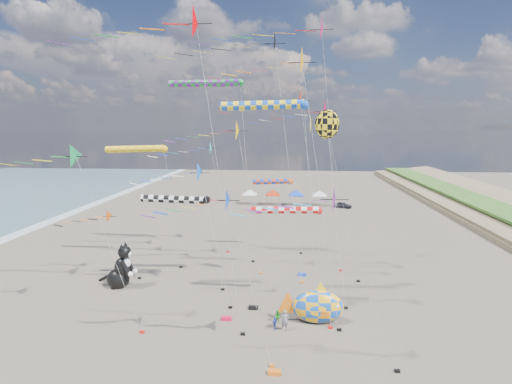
{
  "coord_description": "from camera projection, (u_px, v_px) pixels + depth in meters",
  "views": [
    {
      "loc": [
        2.68,
        -24.98,
        16.68
      ],
      "look_at": [
        -0.51,
        12.0,
        10.64
      ],
      "focal_mm": 28.0,
      "sensor_mm": 36.0,
      "label": 1
    }
  ],
  "objects": [
    {
      "name": "delta_kite_9",
      "position": [
        171.0,
        26.0,
        28.97
      ],
      "size": [
        14.99,
        2.67,
        25.56
      ],
      "color": "#EA0005",
      "rests_on": "ground"
    },
    {
      "name": "delta_kite_0",
      "position": [
        323.0,
        113.0,
        40.96
      ],
      "size": [
        11.57,
        2.61,
        19.66
      ],
      "color": "#E80031",
      "rests_on": "ground"
    },
    {
      "name": "delta_kite_1",
      "position": [
        67.0,
        160.0,
        30.88
      ],
      "size": [
        12.49,
        2.04,
        15.58
      ],
      "color": "#158B46",
      "rests_on": "ground"
    },
    {
      "name": "windsock_0",
      "position": [
        288.0,
        211.0,
        36.08
      ],
      "size": [
        7.87,
        0.68,
        9.61
      ],
      "color": "red",
      "rests_on": "ground"
    },
    {
      "name": "delta_kite_6",
      "position": [
        301.0,
        32.0,
        42.92
      ],
      "size": [
        17.25,
        2.84,
        28.46
      ],
      "color": "#CA1860",
      "rests_on": "ground"
    },
    {
      "name": "delta_kite_11",
      "position": [
        219.0,
        204.0,
        26.52
      ],
      "size": [
        8.25,
        1.69,
        12.87
      ],
      "color": "blue",
      "rests_on": "ground"
    },
    {
      "name": "child_blue",
      "position": [
        275.0,
        323.0,
        33.23
      ],
      "size": [
        0.61,
        0.65,
        1.08
      ],
      "primitive_type": "imported",
      "rotation": [
        0.0,
        0.0,
        0.86
      ],
      "color": "#2B44AA",
      "rests_on": "ground"
    },
    {
      "name": "windsock_5",
      "position": [
        267.0,
        106.0,
        35.18
      ],
      "size": [
        9.08,
        0.84,
        19.03
      ],
      "color": "blue",
      "rests_on": "ground"
    },
    {
      "name": "delta_kite_12",
      "position": [
        289.0,
        103.0,
        38.59
      ],
      "size": [
        10.63,
        2.1,
        20.38
      ],
      "color": "red",
      "rests_on": "ground"
    },
    {
      "name": "cat_inflatable",
      "position": [
        120.0,
        265.0,
        41.71
      ],
      "size": [
        3.81,
        2.23,
        4.88
      ],
      "primitive_type": null,
      "rotation": [
        0.0,
        0.0,
        -0.12
      ],
      "color": "black",
      "rests_on": "ground"
    },
    {
      "name": "child_green",
      "position": [
        278.0,
        317.0,
        34.3
      ],
      "size": [
        0.69,
        0.64,
        1.13
      ],
      "primitive_type": "imported",
      "rotation": [
        0.0,
        0.0,
        -0.52
      ],
      "color": "#22871E",
      "rests_on": "ground"
    },
    {
      "name": "kite_bag_3",
      "position": [
        275.0,
        372.0,
        27.19
      ],
      "size": [
        0.9,
        0.44,
        0.3
      ],
      "primitive_type": "cube",
      "color": "orange",
      "rests_on": "ground"
    },
    {
      "name": "windsock_2",
      "position": [
        208.0,
        84.0,
        46.89
      ],
      "size": [
        10.21,
        0.89,
        22.22
      ],
      "color": "green",
      "rests_on": "ground"
    },
    {
      "name": "windsock_1",
      "position": [
        139.0,
        149.0,
        46.01
      ],
      "size": [
        8.6,
        0.83,
        14.61
      ],
      "color": "yellow",
      "rests_on": "ground"
    },
    {
      "name": "kite_bag_2",
      "position": [
        253.0,
        308.0,
        36.94
      ],
      "size": [
        0.9,
        0.44,
        0.3
      ],
      "primitive_type": "cube",
      "color": "black",
      "rests_on": "ground"
    },
    {
      "name": "delta_kite_3",
      "position": [
        312.0,
        64.0,
        29.85
      ],
      "size": [
        9.12,
        2.38,
        22.84
      ],
      "color": "#FF9F08",
      "rests_on": "ground"
    },
    {
      "name": "delta_kite_10",
      "position": [
        230.0,
        132.0,
        43.64
      ],
      "size": [
        10.71,
        2.5,
        17.63
      ],
      "color": "#E7AD0A",
      "rests_on": "ground"
    },
    {
      "name": "ground",
      "position": [
        248.0,
        372.0,
        27.47
      ],
      "size": [
        260.0,
        260.0,
        0.0
      ],
      "primitive_type": "plane",
      "color": "brown",
      "rests_on": "ground"
    },
    {
      "name": "kite_bag_0",
      "position": [
        302.0,
        275.0,
        45.26
      ],
      "size": [
        0.9,
        0.44,
        0.3
      ],
      "primitive_type": "cube",
      "color": "blue",
      "rests_on": "ground"
    },
    {
      "name": "angelfish_kite",
      "position": [
        325.0,
        126.0,
        36.49
      ],
      "size": [
        3.74,
        3.02,
        18.27
      ],
      "color": "yellow",
      "rests_on": "ground"
    },
    {
      "name": "tent_row",
      "position": [
        284.0,
        191.0,
        85.84
      ],
      "size": [
        19.2,
        4.2,
        3.8
      ],
      "color": "white",
      "rests_on": "ground"
    },
    {
      "name": "delta_kite_4",
      "position": [
        100.0,
        220.0,
        43.67
      ],
      "size": [
        9.02,
        1.65,
        7.85
      ],
      "color": "#E55306",
      "rests_on": "ground"
    },
    {
      "name": "person_adult",
      "position": [
        285.0,
        321.0,
        32.93
      ],
      "size": [
        0.69,
        0.48,
        1.81
      ],
      "primitive_type": "imported",
      "rotation": [
        0.0,
        0.0,
        0.08
      ],
      "color": "slate",
      "rests_on": "ground"
    },
    {
      "name": "delta_kite_7",
      "position": [
        326.0,
        200.0,
        25.98
      ],
      "size": [
        10.66,
        1.97,
        13.27
      ],
      "color": "#70178B",
      "rests_on": "ground"
    },
    {
      "name": "windsock_4",
      "position": [
        178.0,
        200.0,
        40.14
      ],
      "size": [
        8.3,
        0.79,
        9.9
      ],
      "color": "black",
      "rests_on": "ground"
    },
    {
      "name": "kite_bag_1",
      "position": [
        227.0,
        318.0,
        34.87
      ],
      "size": [
        0.9,
        0.44,
        0.3
      ],
      "primitive_type": "cube",
      "color": "red",
      "rests_on": "ground"
    },
    {
      "name": "windsock_3",
      "position": [
        275.0,
        182.0,
        51.91
      ],
      "size": [
        6.57,
        0.71,
        10.05
      ],
      "color": "#DB470F",
      "rests_on": "ground"
    },
    {
      "name": "parked_car",
      "position": [
        343.0,
        205.0,
        83.24
      ],
      "size": [
        3.96,
        2.74,
        1.25
      ],
      "primitive_type": "imported",
      "rotation": [
        0.0,
        0.0,
        1.19
      ],
      "color": "#26262D",
      "rests_on": "ground"
    },
    {
      "name": "delta_kite_5",
      "position": [
        264.0,
        45.0,
        39.59
      ],
      "size": [
        14.4,
        2.48,
        26.37
      ],
      "color": "black",
      "rests_on": "ground"
    },
    {
      "name": "delta_kite_2",
      "position": [
        184.0,
        177.0,
        35.53
      ],
      "size": [
        9.64,
        2.03,
        13.66
      ],
      "color": "blue",
      "rests_on": "ground"
    },
    {
      "name": "fish_inflatable",
      "position": [
        317.0,
        307.0,
        34.29
      ],
      "size": [
        5.89,
        2.03,
        3.76
      ],
      "color": "blue",
      "rests_on": "ground"
    },
    {
      "name": "delta_kite_8",
      "position": [
        197.0,
        150.0,
        51.92
      ],
      "size": [
        10.16,
        1.78,
        15.02
      ],
      "color": "#1ABDC2",
      "rests_on": "ground"
    }
  ]
}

